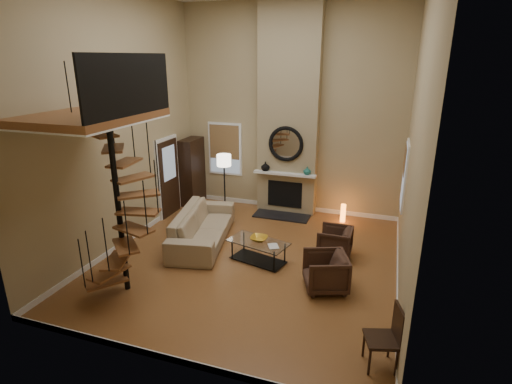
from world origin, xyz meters
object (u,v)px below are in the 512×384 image
(armchair_far, at_px, (329,272))
(accent_lamp, at_px, (343,213))
(floor_lamp, at_px, (224,165))
(hutch, at_px, (192,172))
(coffee_table, at_px, (258,249))
(sofa, at_px, (202,226))
(side_chair, at_px, (388,335))
(armchair_near, at_px, (338,242))

(armchair_far, height_order, accent_lamp, armchair_far)
(floor_lamp, bearing_deg, hutch, 153.89)
(coffee_table, distance_m, accent_lamp, 3.08)
(sofa, distance_m, armchair_far, 3.30)
(armchair_far, bearing_deg, side_chair, 10.73)
(armchair_near, xyz_separation_m, armchair_far, (0.02, -1.31, 0.00))
(hutch, xyz_separation_m, accent_lamp, (4.38, -0.07, -0.70))
(coffee_table, distance_m, side_chair, 3.54)
(floor_lamp, xyz_separation_m, accent_lamp, (3.10, 0.55, -1.16))
(coffee_table, bearing_deg, hutch, 136.43)
(coffee_table, bearing_deg, sofa, 162.10)
(armchair_near, distance_m, side_chair, 3.24)
(side_chair, bearing_deg, armchair_near, 109.61)
(sofa, xyz_separation_m, accent_lamp, (2.96, 2.24, -0.15))
(hutch, relative_size, armchair_far, 2.52)
(armchair_far, relative_size, accent_lamp, 1.63)
(armchair_near, height_order, side_chair, side_chair)
(armchair_far, xyz_separation_m, coffee_table, (-1.58, 0.60, -0.07))
(armchair_near, xyz_separation_m, accent_lamp, (-0.13, 2.02, -0.10))
(armchair_near, relative_size, coffee_table, 0.51)
(armchair_near, bearing_deg, hutch, -113.73)
(armchair_near, xyz_separation_m, side_chair, (1.09, -3.05, 0.17))
(hutch, bearing_deg, side_chair, -42.56)
(armchair_near, bearing_deg, armchair_far, 2.07)
(hutch, xyz_separation_m, sofa, (1.41, -2.31, -0.55))
(side_chair, bearing_deg, armchair_far, 121.48)
(hutch, relative_size, armchair_near, 2.77)
(coffee_table, bearing_deg, accent_lamp, 62.38)
(hutch, xyz_separation_m, armchair_near, (4.51, -2.09, -0.60))
(coffee_table, relative_size, side_chair, 1.44)
(armchair_near, height_order, armchair_far, armchair_far)
(floor_lamp, bearing_deg, side_chair, -46.24)
(side_chair, bearing_deg, floor_lamp, 133.76)
(armchair_far, bearing_deg, floor_lamp, -151.18)
(sofa, relative_size, floor_lamp, 1.55)
(armchair_near, distance_m, coffee_table, 1.72)
(sofa, relative_size, coffee_table, 1.93)
(hutch, bearing_deg, floor_lamp, -26.11)
(floor_lamp, bearing_deg, armchair_near, -24.34)
(coffee_table, xyz_separation_m, side_chair, (2.65, -2.34, 0.24))
(side_chair, bearing_deg, sofa, 145.91)
(floor_lamp, distance_m, accent_lamp, 3.36)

